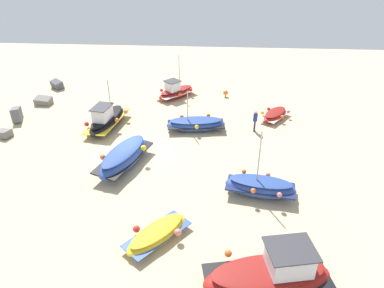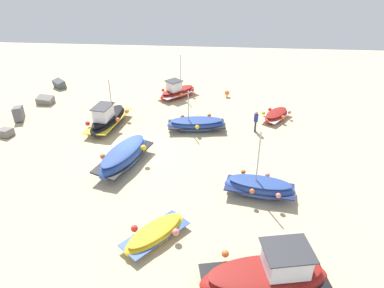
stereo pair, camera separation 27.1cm
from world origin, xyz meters
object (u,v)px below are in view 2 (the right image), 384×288
(fishing_boat_4, at_px, (267,276))
(fishing_boat_0, at_px, (197,124))
(fishing_boat_3, at_px, (276,115))
(fishing_boat_5, at_px, (108,119))
(fishing_boat_7, at_px, (155,234))
(fishing_boat_1, at_px, (124,157))
(mooring_buoy_0, at_px, (227,93))
(fishing_boat_6, at_px, (177,91))
(person_walking, at_px, (256,120))
(fishing_boat_2, at_px, (260,187))

(fishing_boat_4, bearing_deg, fishing_boat_0, 94.05)
(fishing_boat_0, distance_m, fishing_boat_4, 14.68)
(fishing_boat_3, height_order, fishing_boat_5, fishing_boat_5)
(fishing_boat_4, xyz_separation_m, fishing_boat_7, (2.45, 5.10, -0.40))
(fishing_boat_1, xyz_separation_m, fishing_boat_7, (-6.31, -3.10, -0.32))
(fishing_boat_3, bearing_deg, mooring_buoy_0, 76.49)
(fishing_boat_0, relative_size, fishing_boat_4, 0.81)
(fishing_boat_1, height_order, fishing_boat_7, fishing_boat_1)
(fishing_boat_4, distance_m, fishing_boat_7, 5.68)
(fishing_boat_4, xyz_separation_m, fishing_boat_6, (20.55, 6.18, -0.21))
(fishing_boat_0, distance_m, person_walking, 4.48)
(fishing_boat_3, xyz_separation_m, fishing_boat_6, (4.05, 8.53, 0.18))
(fishing_boat_2, height_order, fishing_boat_6, fishing_boat_2)
(fishing_boat_0, xyz_separation_m, fishing_boat_7, (-11.69, 1.16, -0.13))
(fishing_boat_1, distance_m, fishing_boat_4, 12.00)
(fishing_boat_4, bearing_deg, fishing_boat_6, 95.23)
(fishing_boat_3, distance_m, fishing_boat_7, 15.90)
(fishing_boat_0, distance_m, fishing_boat_3, 6.71)
(mooring_buoy_0, bearing_deg, person_walking, -162.46)
(fishing_boat_1, relative_size, mooring_buoy_0, 8.46)
(fishing_boat_1, height_order, mooring_buoy_0, fishing_boat_1)
(fishing_boat_0, distance_m, fishing_boat_2, 8.78)
(fishing_boat_0, xyz_separation_m, fishing_boat_6, (6.40, 2.24, 0.06))
(fishing_boat_7, bearing_deg, fishing_boat_6, 42.82)
(fishing_boat_5, distance_m, fishing_boat_7, 13.00)
(fishing_boat_7, distance_m, mooring_buoy_0, 18.84)
(fishing_boat_4, bearing_deg, fishing_boat_3, 70.40)
(fishing_boat_4, relative_size, fishing_boat_5, 1.08)
(fishing_boat_0, height_order, fishing_boat_4, fishing_boat_0)
(fishing_boat_4, height_order, fishing_boat_7, fishing_boat_4)
(fishing_boat_3, distance_m, fishing_boat_6, 9.44)
(fishing_boat_6, height_order, fishing_boat_7, fishing_boat_6)
(fishing_boat_2, height_order, fishing_boat_3, fishing_boat_2)
(fishing_boat_1, height_order, fishing_boat_5, fishing_boat_5)
(fishing_boat_4, bearing_deg, mooring_buoy_0, 82.87)
(fishing_boat_6, relative_size, fishing_boat_7, 1.08)
(fishing_boat_6, xyz_separation_m, mooring_buoy_0, (0.41, -4.57, -0.16))
(fishing_boat_4, bearing_deg, fishing_boat_5, 116.00)
(fishing_boat_5, distance_m, mooring_buoy_0, 11.50)
(fishing_boat_2, relative_size, fishing_boat_7, 1.17)
(fishing_boat_4, height_order, person_walking, fishing_boat_4)
(fishing_boat_2, bearing_deg, fishing_boat_4, -82.21)
(fishing_boat_0, height_order, mooring_buoy_0, fishing_boat_0)
(person_walking, relative_size, mooring_buoy_0, 2.68)
(mooring_buoy_0, bearing_deg, fishing_boat_7, 169.30)
(fishing_boat_0, bearing_deg, fishing_boat_6, 101.98)
(fishing_boat_1, relative_size, fishing_boat_2, 1.25)
(fishing_boat_5, bearing_deg, fishing_boat_0, 99.52)
(fishing_boat_4, distance_m, fishing_boat_6, 21.46)
(fishing_boat_0, bearing_deg, mooring_buoy_0, 63.80)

